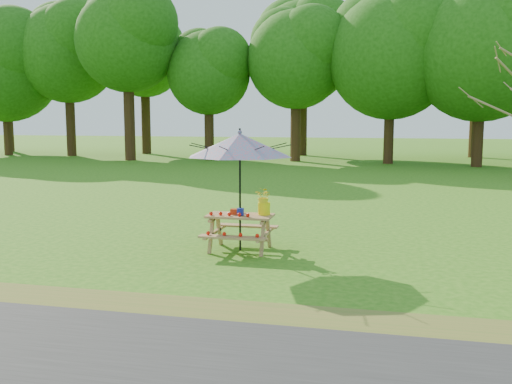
# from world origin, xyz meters

# --- Properties ---
(ground) EXTENTS (120.00, 120.00, 0.00)m
(ground) POSITION_xyz_m (0.00, 0.00, 0.00)
(ground) COLOR #2D6E15
(ground) RESTS_ON ground
(treeline) EXTENTS (60.00, 12.00, 16.00)m
(treeline) POSITION_xyz_m (0.00, 22.00, 8.00)
(treeline) COLOR #1C520E
(treeline) RESTS_ON ground
(picnic_table) EXTENTS (1.20, 1.32, 0.67)m
(picnic_table) POSITION_xyz_m (2.81, 0.62, 0.33)
(picnic_table) COLOR olive
(picnic_table) RESTS_ON ground
(patio_umbrella) EXTENTS (2.13, 2.13, 2.25)m
(patio_umbrella) POSITION_xyz_m (2.81, 0.62, 1.95)
(patio_umbrella) COLOR black
(patio_umbrella) RESTS_ON ground
(produce_bins) EXTENTS (0.27, 0.36, 0.13)m
(produce_bins) POSITION_xyz_m (2.77, 0.65, 0.72)
(produce_bins) COLOR red
(produce_bins) RESTS_ON picnic_table
(tomatoes_row) EXTENTS (0.77, 0.13, 0.07)m
(tomatoes_row) POSITION_xyz_m (2.66, 0.44, 0.71)
(tomatoes_row) COLOR red
(tomatoes_row) RESTS_ON picnic_table
(flower_bucket) EXTENTS (0.39, 0.36, 0.51)m
(flower_bucket) POSITION_xyz_m (3.24, 0.73, 0.94)
(flower_bucket) COLOR #FFE90D
(flower_bucket) RESTS_ON picnic_table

